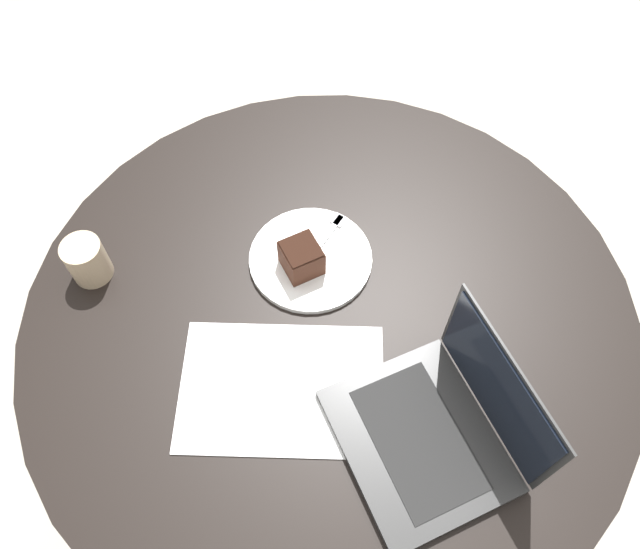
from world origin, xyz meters
TOP-DOWN VIEW (x-y plane):
  - ground_plane at (0.00, 0.00)m, footprint 12.00×12.00m
  - dining_table at (0.00, 0.00)m, footprint 1.17×1.17m
  - paper_document at (0.13, 0.12)m, footprint 0.42×0.35m
  - plate at (0.00, -0.12)m, footprint 0.24×0.24m
  - cake_slice at (0.02, -0.10)m, footprint 0.08×0.08m
  - fork at (-0.04, -0.15)m, footprint 0.14×0.12m
  - coffee_glass at (0.41, -0.23)m, footprint 0.08×0.08m
  - laptop at (-0.09, 0.28)m, footprint 0.28×0.32m

SIDE VIEW (x-z plane):
  - ground_plane at x=0.00m, z-range 0.00..0.00m
  - dining_table at x=0.00m, z-range 0.25..0.97m
  - paper_document at x=0.13m, z-range 0.72..0.72m
  - plate at x=0.00m, z-range 0.72..0.73m
  - fork at x=-0.04m, z-range 0.73..0.74m
  - laptop at x=-0.09m, z-range 0.65..0.86m
  - cake_slice at x=0.02m, z-range 0.73..0.80m
  - coffee_glass at x=0.41m, z-range 0.72..0.81m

